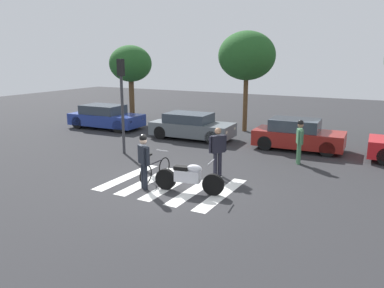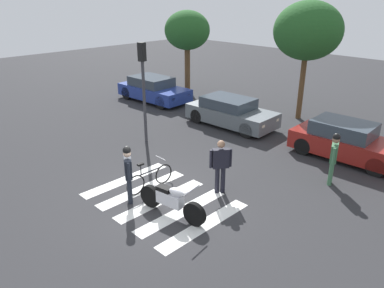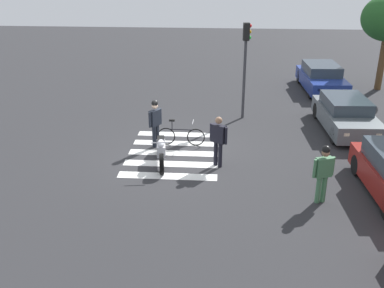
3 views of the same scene
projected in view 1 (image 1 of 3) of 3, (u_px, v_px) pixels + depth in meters
The scene contains 13 objects.
ground_plane at pixel (171, 185), 12.47m from camera, with size 60.00×60.00×0.00m, color #2B2B2D.
police_motorcycle at pixel (189, 178), 11.71m from camera, with size 2.22×0.65×1.05m.
leaning_bicycle at pixel (155, 169), 12.90m from camera, with size 0.46×1.76×0.99m.
officer_on_foot at pixel (218, 149), 13.17m from camera, with size 0.45×0.58×1.73m.
officer_by_motorcycle at pixel (144, 158), 11.89m from camera, with size 0.58×0.42×1.77m.
pedestrian_bystander at pixel (300, 139), 14.71m from camera, with size 0.36×0.62×1.74m.
crosswalk_stripes at pixel (171, 185), 12.47m from camera, with size 4.05×3.18×0.01m.
car_blue_hatchback at pixel (106, 117), 22.07m from camera, with size 4.35×2.02×1.35m.
car_grey_coupe at pixel (191, 126), 19.28m from camera, with size 4.23×1.95×1.30m.
car_maroon_wagon at pixel (298, 135), 17.02m from camera, with size 3.97×1.86×1.38m.
traffic_light_pole at pixel (122, 91), 15.89m from camera, with size 0.27×0.35×4.01m.
street_tree_near at pixel (131, 64), 24.19m from camera, with size 2.69×2.69×4.79m.
street_tree_mid at pixel (247, 56), 20.47m from camera, with size 3.08×3.08×5.44m.
Camera 1 is at (6.22, -10.10, 4.14)m, focal length 35.60 mm.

